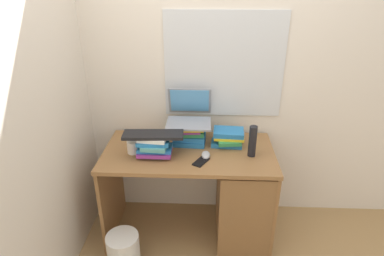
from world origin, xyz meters
TOP-DOWN VIEW (x-y plane):
  - ground_plane at (0.00, 0.00)m, footprint 6.00×6.00m
  - wall_back at (0.00, 0.36)m, footprint 6.00×0.06m
  - wall_left at (-0.85, 0.00)m, footprint 0.05×6.00m
  - desk at (0.31, -0.02)m, footprint 1.25×0.64m
  - book_stack_tall at (-0.00, 0.12)m, footprint 0.25×0.21m
  - book_stack_keyboard_riser at (-0.24, -0.08)m, footprint 0.24×0.19m
  - book_stack_side at (0.29, 0.10)m, footprint 0.25×0.20m
  - laptop at (-0.01, 0.19)m, footprint 0.33×0.33m
  - keyboard at (-0.24, -0.08)m, footprint 0.43×0.16m
  - computer_mouse at (0.12, -0.09)m, footprint 0.06×0.10m
  - mug at (-0.40, -0.05)m, footprint 0.13×0.09m
  - water_bottle at (0.45, -0.05)m, footprint 0.06×0.06m
  - cell_phone at (0.09, -0.16)m, footprint 0.12×0.15m
  - wastebasket at (-0.45, -0.39)m, footprint 0.23×0.23m

SIDE VIEW (x-z plane):
  - ground_plane at x=0.00m, z-range 0.00..0.00m
  - wastebasket at x=-0.45m, z-range 0.00..0.28m
  - desk at x=0.31m, z-range 0.03..0.79m
  - cell_phone at x=0.09m, z-range 0.76..0.77m
  - computer_mouse at x=0.12m, z-range 0.76..0.79m
  - mug at x=-0.40m, z-range 0.76..0.85m
  - book_stack_side at x=0.29m, z-range 0.76..0.88m
  - book_stack_tall at x=0.00m, z-range 0.75..0.91m
  - book_stack_keyboard_riser at x=-0.24m, z-range 0.76..0.91m
  - water_bottle at x=0.45m, z-range 0.76..0.99m
  - keyboard at x=-0.24m, z-range 0.91..0.93m
  - laptop at x=-0.01m, z-range 0.85..1.09m
  - wall_left at x=-0.85m, z-range 0.00..2.60m
  - wall_back at x=0.00m, z-range 0.00..2.60m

